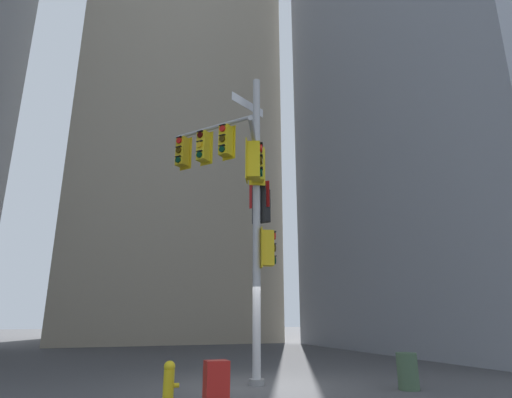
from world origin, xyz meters
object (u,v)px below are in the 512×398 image
Objects in this scene: newspaper_box at (216,386)px; trash_bin at (408,371)px; fire_hydrant at (169,382)px; signal_pole_assembly at (240,185)px.

trash_bin is at bearing 9.33° from newspaper_box.
newspaper_box is (0.74, -0.94, 0.01)m from fire_hydrant.
signal_pole_assembly reaches higher than trash_bin.
signal_pole_assembly is at bearing 65.51° from newspaper_box.
newspaper_box is (-1.39, -3.05, -5.04)m from signal_pole_assembly.
signal_pole_assembly is 5.88m from fire_hydrant.
fire_hydrant is 5.78m from trash_bin.
newspaper_box is 1.07× the size of trash_bin.
signal_pole_assembly is at bearing 44.71° from fire_hydrant.
trash_bin is (3.65, -2.22, -5.07)m from signal_pole_assembly.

